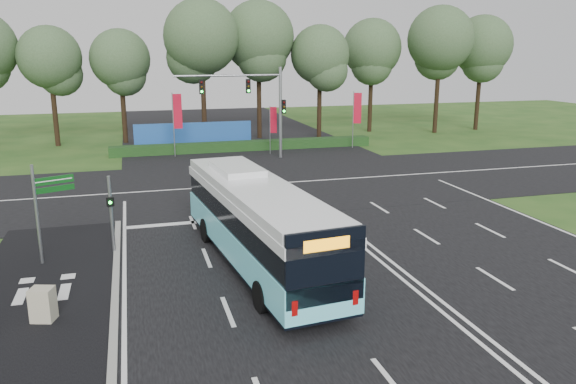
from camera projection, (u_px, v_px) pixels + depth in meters
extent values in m
plane|color=#234918|center=(358.00, 244.00, 24.40)|extent=(120.00, 120.00, 0.00)
cube|color=black|center=(358.00, 244.00, 24.39)|extent=(20.00, 120.00, 0.04)
cube|color=black|center=(285.00, 183.00, 35.59)|extent=(120.00, 14.00, 0.05)
cube|color=black|center=(38.00, 307.00, 18.30)|extent=(5.00, 18.00, 0.06)
cube|color=gray|center=(115.00, 298.00, 18.92)|extent=(0.25, 18.00, 0.12)
cube|color=#6EEEFF|center=(257.00, 239.00, 21.70)|extent=(3.84, 12.47, 1.12)
cube|color=black|center=(258.00, 251.00, 21.83)|extent=(3.81, 12.41, 0.31)
cube|color=black|center=(257.00, 214.00, 21.45)|extent=(3.72, 12.28, 0.97)
cube|color=white|center=(257.00, 198.00, 21.30)|extent=(3.84, 12.47, 0.36)
cube|color=white|center=(257.00, 189.00, 21.21)|extent=(3.74, 11.98, 0.36)
cube|color=white|center=(237.00, 168.00, 23.44)|extent=(1.95, 3.22, 0.26)
cube|color=black|center=(326.00, 268.00, 15.97)|extent=(2.48, 0.38, 2.25)
cube|color=orange|center=(327.00, 244.00, 15.76)|extent=(1.43, 0.21, 0.36)
cylinder|color=black|center=(206.00, 230.00, 24.54)|extent=(0.40, 1.09, 1.06)
cylinder|color=black|center=(258.00, 224.00, 25.40)|extent=(0.40, 1.09, 1.06)
cylinder|color=black|center=(261.00, 297.00, 17.91)|extent=(0.40, 1.09, 1.06)
cylinder|color=black|center=(329.00, 286.00, 18.77)|extent=(0.40, 1.09, 1.06)
cylinder|color=gray|center=(112.00, 215.00, 22.92)|extent=(0.13, 0.13, 3.28)
cube|color=black|center=(110.00, 202.00, 22.60)|extent=(0.31, 0.26, 0.37)
sphere|color=#19F233|center=(110.00, 203.00, 22.51)|extent=(0.13, 0.13, 0.13)
cylinder|color=gray|center=(37.00, 216.00, 21.57)|extent=(0.12, 0.12, 4.00)
cube|color=#0D4A14|center=(54.00, 180.00, 21.71)|extent=(1.40, 0.64, 0.30)
cube|color=#0D4A14|center=(55.00, 189.00, 21.80)|extent=(1.40, 0.64, 0.22)
cube|color=white|center=(54.00, 180.00, 21.68)|extent=(1.29, 0.56, 0.04)
cube|color=#B6AD92|center=(43.00, 305.00, 17.26)|extent=(0.81, 0.73, 1.12)
cylinder|color=gray|center=(174.00, 125.00, 43.83)|extent=(0.08, 0.08, 5.05)
cube|color=red|center=(178.00, 111.00, 43.72)|extent=(0.67, 0.14, 2.69)
cylinder|color=gray|center=(270.00, 130.00, 45.21)|extent=(0.06, 0.06, 3.91)
cube|color=red|center=(273.00, 120.00, 45.04)|extent=(0.52, 0.12, 2.08)
cylinder|color=gray|center=(353.00, 120.00, 47.92)|extent=(0.08, 0.08, 4.84)
cube|color=red|center=(358.00, 108.00, 47.65)|extent=(0.62, 0.25, 2.58)
cylinder|color=gray|center=(280.00, 113.00, 43.20)|extent=(0.24, 0.24, 7.00)
cylinder|color=gray|center=(228.00, 75.00, 41.44)|extent=(8.00, 0.16, 0.16)
cube|color=black|center=(248.00, 86.00, 42.03)|extent=(0.32, 0.28, 1.05)
cube|color=black|center=(201.00, 87.00, 41.11)|extent=(0.32, 0.28, 1.05)
cube|color=black|center=(284.00, 107.00, 43.15)|extent=(0.32, 0.28, 1.05)
cube|color=#143413|center=(245.00, 146.00, 47.17)|extent=(22.00, 1.20, 0.80)
cube|color=#1E50A3|center=(194.00, 135.00, 48.27)|extent=(10.00, 0.30, 2.20)
cylinder|color=black|center=(54.00, 105.00, 48.78)|extent=(0.44, 0.44, 7.26)
sphere|color=#395230|center=(49.00, 57.00, 47.80)|extent=(5.35, 5.35, 5.35)
cylinder|color=black|center=(123.00, 104.00, 50.38)|extent=(0.44, 0.44, 7.11)
sphere|color=#395230|center=(120.00, 59.00, 49.42)|extent=(5.24, 5.24, 5.24)
cylinder|color=black|center=(203.00, 94.00, 49.96)|extent=(0.44, 0.44, 8.90)
sphere|color=#395230|center=(201.00, 37.00, 48.76)|extent=(6.56, 6.56, 6.56)
cylinder|color=black|center=(259.00, 91.00, 53.02)|extent=(0.44, 0.44, 8.97)
sphere|color=#395230|center=(258.00, 37.00, 51.81)|extent=(6.61, 6.61, 6.61)
cylinder|color=black|center=(319.00, 99.00, 53.38)|extent=(0.44, 0.44, 7.45)
sphere|color=#395230|center=(320.00, 54.00, 52.37)|extent=(5.49, 5.49, 5.49)
cylinder|color=black|center=(371.00, 93.00, 57.56)|extent=(0.44, 0.44, 8.01)
sphere|color=#395230|center=(372.00, 48.00, 56.47)|extent=(5.90, 5.90, 5.90)
cylinder|color=black|center=(437.00, 89.00, 56.68)|extent=(0.44, 0.44, 8.85)
sphere|color=#395230|center=(440.00, 39.00, 55.49)|extent=(6.52, 6.52, 6.52)
cylinder|color=black|center=(478.00, 90.00, 58.95)|extent=(0.44, 0.44, 8.31)
sphere|color=#395230|center=(482.00, 45.00, 57.83)|extent=(6.12, 6.12, 6.12)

